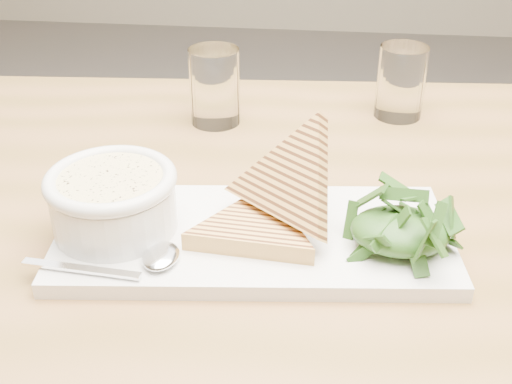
# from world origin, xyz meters

# --- Properties ---
(table_top) EXTENTS (1.21, 0.85, 0.04)m
(table_top) POSITION_xyz_m (-0.24, -0.14, 0.73)
(table_top) COLOR olive
(table_top) RESTS_ON ground
(platter) EXTENTS (0.41, 0.22, 0.02)m
(platter) POSITION_xyz_m (-0.20, -0.21, 0.76)
(platter) COLOR white
(platter) RESTS_ON table_top
(soup_bowl) EXTENTS (0.12, 0.12, 0.05)m
(soup_bowl) POSITION_xyz_m (-0.34, -0.22, 0.80)
(soup_bowl) COLOR white
(soup_bowl) RESTS_ON platter
(soup) EXTENTS (0.10, 0.10, 0.01)m
(soup) POSITION_xyz_m (-0.34, -0.22, 0.83)
(soup) COLOR beige
(soup) RESTS_ON soup_bowl
(bowl_rim) EXTENTS (0.13, 0.13, 0.01)m
(bowl_rim) POSITION_xyz_m (-0.34, -0.22, 0.83)
(bowl_rim) COLOR white
(bowl_rim) RESTS_ON soup_bowl
(sandwich_flat) EXTENTS (0.16, 0.16, 0.02)m
(sandwich_flat) POSITION_xyz_m (-0.20, -0.22, 0.78)
(sandwich_flat) COLOR #CA9449
(sandwich_flat) RESTS_ON platter
(sandwich_lean) EXTENTS (0.21, 0.22, 0.17)m
(sandwich_lean) POSITION_xyz_m (-0.17, -0.19, 0.82)
(sandwich_lean) COLOR #CA9449
(sandwich_lean) RESTS_ON sandwich_flat
(salad_base) EXTENTS (0.09, 0.07, 0.04)m
(salad_base) POSITION_xyz_m (-0.06, -0.22, 0.79)
(salad_base) COLOR black
(salad_base) RESTS_ON platter
(arugula_pile) EXTENTS (0.11, 0.10, 0.05)m
(arugula_pile) POSITION_xyz_m (-0.06, -0.22, 0.80)
(arugula_pile) COLOR #426E28
(arugula_pile) RESTS_ON platter
(spoon_bowl) EXTENTS (0.04, 0.05, 0.01)m
(spoon_bowl) POSITION_xyz_m (-0.28, -0.27, 0.78)
(spoon_bowl) COLOR silver
(spoon_bowl) RESTS_ON platter
(spoon_handle) EXTENTS (0.11, 0.02, 0.00)m
(spoon_handle) POSITION_xyz_m (-0.35, -0.30, 0.78)
(spoon_handle) COLOR silver
(spoon_handle) RESTS_ON platter
(glass_near) EXTENTS (0.07, 0.07, 0.11)m
(glass_near) POSITION_xyz_m (-0.29, 0.08, 0.81)
(glass_near) COLOR white
(glass_near) RESTS_ON table_top
(glass_far) EXTENTS (0.07, 0.07, 0.10)m
(glass_far) POSITION_xyz_m (-0.03, 0.13, 0.81)
(glass_far) COLOR white
(glass_far) RESTS_ON table_top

